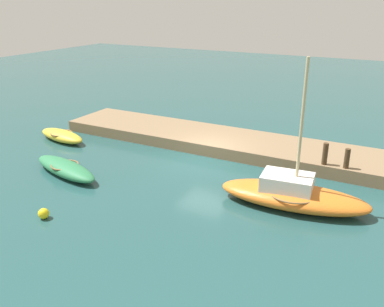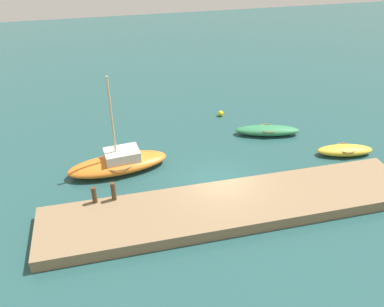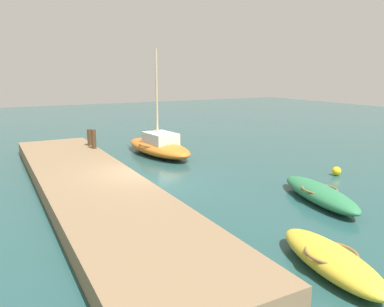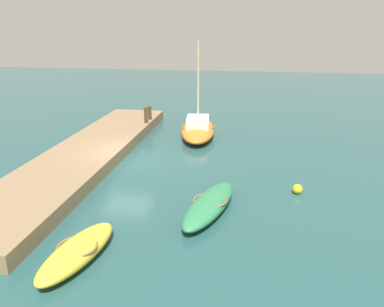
{
  "view_description": "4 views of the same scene",
  "coord_description": "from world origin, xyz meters",
  "px_view_note": "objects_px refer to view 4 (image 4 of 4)",
  "views": [
    {
      "loc": [
        -8.64,
        17.7,
        7.74
      ],
      "look_at": [
        -0.64,
        2.69,
        1.3
      ],
      "focal_mm": 38.62,
      "sensor_mm": 36.0,
      "label": 1
    },
    {
      "loc": [
        -5.63,
        -16.55,
        13.14
      ],
      "look_at": [
        -0.98,
        2.49,
        0.81
      ],
      "focal_mm": 36.73,
      "sensor_mm": 36.0,
      "label": 2
    },
    {
      "loc": [
        14.21,
        -5.37,
        4.6
      ],
      "look_at": [
        -0.55,
        2.6,
        1.0
      ],
      "focal_mm": 35.64,
      "sensor_mm": 36.0,
      "label": 3
    },
    {
      "loc": [
        17.6,
        6.26,
        6.67
      ],
      "look_at": [
        0.54,
        3.54,
        0.82
      ],
      "focal_mm": 35.44,
      "sensor_mm": 36.0,
      "label": 4
    }
  ],
  "objects_px": {
    "rowboat_yellow": "(77,251)",
    "rowboat_green": "(210,204)",
    "marker_buoy": "(297,189)",
    "mooring_post_mid_west": "(146,115)",
    "mooring_post_west": "(150,113)",
    "sailboat_orange": "(198,128)"
  },
  "relations": [
    {
      "from": "mooring_post_mid_west",
      "to": "marker_buoy",
      "type": "distance_m",
      "value": 12.22
    },
    {
      "from": "rowboat_yellow",
      "to": "rowboat_green",
      "type": "xyz_separation_m",
      "value": [
        -3.69,
        3.53,
        0.01
      ]
    },
    {
      "from": "mooring_post_mid_west",
      "to": "mooring_post_west",
      "type": "bearing_deg",
      "value": 180.0
    },
    {
      "from": "sailboat_orange",
      "to": "marker_buoy",
      "type": "distance_m",
      "value": 9.53
    },
    {
      "from": "rowboat_yellow",
      "to": "mooring_post_west",
      "type": "relative_size",
      "value": 3.99
    },
    {
      "from": "rowboat_yellow",
      "to": "rowboat_green",
      "type": "bearing_deg",
      "value": 146.73
    },
    {
      "from": "marker_buoy",
      "to": "rowboat_yellow",
      "type": "bearing_deg",
      "value": -49.6
    },
    {
      "from": "mooring_post_mid_west",
      "to": "sailboat_orange",
      "type": "bearing_deg",
      "value": 82.03
    },
    {
      "from": "mooring_post_west",
      "to": "marker_buoy",
      "type": "distance_m",
      "value": 12.88
    },
    {
      "from": "rowboat_yellow",
      "to": "mooring_post_west",
      "type": "xyz_separation_m",
      "value": [
        -15.26,
        -1.88,
        0.76
      ]
    },
    {
      "from": "mooring_post_west",
      "to": "mooring_post_mid_west",
      "type": "distance_m",
      "value": 0.95
    },
    {
      "from": "rowboat_green",
      "to": "mooring_post_west",
      "type": "distance_m",
      "value": 12.79
    },
    {
      "from": "mooring_post_west",
      "to": "mooring_post_mid_west",
      "type": "bearing_deg",
      "value": 0.0
    },
    {
      "from": "rowboat_yellow",
      "to": "mooring_post_west",
      "type": "bearing_deg",
      "value": -162.59
    },
    {
      "from": "sailboat_orange",
      "to": "mooring_post_mid_west",
      "type": "height_order",
      "value": "sailboat_orange"
    },
    {
      "from": "sailboat_orange",
      "to": "mooring_post_west",
      "type": "bearing_deg",
      "value": -118.52
    },
    {
      "from": "mooring_post_west",
      "to": "marker_buoy",
      "type": "bearing_deg",
      "value": 43.45
    },
    {
      "from": "rowboat_yellow",
      "to": "mooring_post_mid_west",
      "type": "height_order",
      "value": "mooring_post_mid_west"
    },
    {
      "from": "rowboat_yellow",
      "to": "sailboat_orange",
      "type": "xyz_separation_m",
      "value": [
        -13.82,
        1.62,
        0.21
      ]
    },
    {
      "from": "sailboat_orange",
      "to": "marker_buoy",
      "type": "height_order",
      "value": "sailboat_orange"
    },
    {
      "from": "mooring_post_mid_west",
      "to": "rowboat_yellow",
      "type": "bearing_deg",
      "value": 7.48
    },
    {
      "from": "rowboat_green",
      "to": "marker_buoy",
      "type": "bearing_deg",
      "value": 137.16
    }
  ]
}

